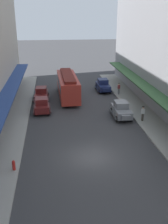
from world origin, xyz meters
TOP-DOWN VIEW (x-y plane):
  - ground_plane at (0.00, 0.00)m, footprint 200.00×200.00m
  - sidewalk_left at (-7.50, 0.00)m, footprint 3.00×60.00m
  - parked_car_0 at (4.63, 19.47)m, footprint 2.15×4.26m
  - parked_car_1 at (-4.71, 15.87)m, footprint 2.27×4.31m
  - parked_car_2 at (4.68, 8.54)m, footprint 2.19×4.28m
  - parked_car_3 at (-4.55, 11.45)m, footprint 2.29×4.31m
  - streetcar at (-0.99, 16.59)m, footprint 2.73×9.66m
  - fire_hydrant at (-6.35, -1.43)m, footprint 0.24×0.24m
  - pedestrian_0 at (6.50, 16.98)m, footprint 0.36×0.28m
  - pedestrian_1 at (6.66, 6.79)m, footprint 0.36×0.28m

SIDE VIEW (x-z plane):
  - ground_plane at x=0.00m, z-range 0.00..0.00m
  - sidewalk_left at x=-7.50m, z-range 0.00..0.15m
  - fire_hydrant at x=-6.35m, z-range 0.15..0.97m
  - parked_car_0 at x=4.63m, z-range 0.02..1.86m
  - parked_car_1 at x=-4.71m, z-range 0.02..1.86m
  - parked_car_2 at x=4.68m, z-range 0.02..1.86m
  - parked_car_3 at x=-4.55m, z-range 0.02..1.86m
  - pedestrian_0 at x=6.50m, z-range 0.18..1.85m
  - pedestrian_1 at x=6.66m, z-range 0.18..1.85m
  - streetcar at x=-0.99m, z-range 0.17..3.63m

